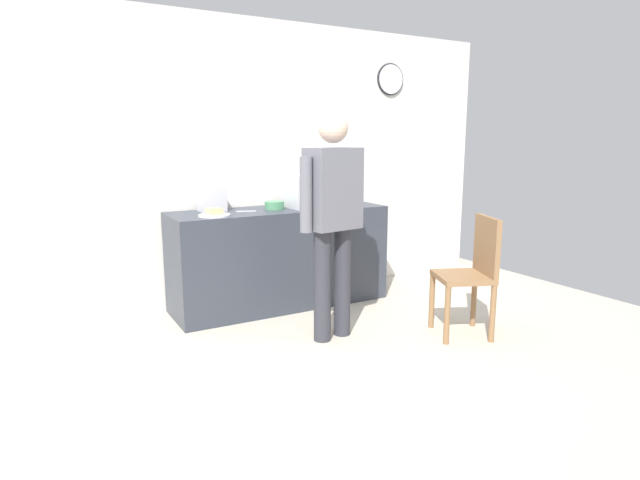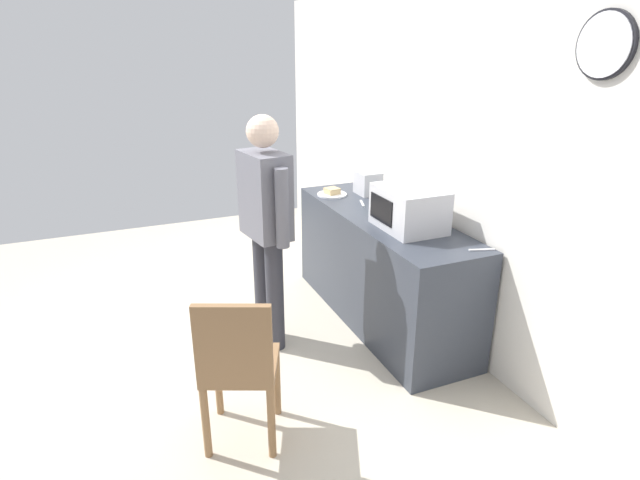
# 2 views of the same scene
# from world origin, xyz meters

# --- Properties ---
(ground_plane) EXTENTS (6.00, 6.00, 0.00)m
(ground_plane) POSITION_xyz_m (0.00, 0.00, 0.00)
(ground_plane) COLOR beige
(back_wall) EXTENTS (5.40, 0.13, 2.60)m
(back_wall) POSITION_xyz_m (0.01, 1.60, 1.30)
(back_wall) COLOR silver
(back_wall) RESTS_ON ground_plane
(kitchen_counter) EXTENTS (1.98, 0.62, 0.90)m
(kitchen_counter) POSITION_xyz_m (0.13, 1.22, 0.45)
(kitchen_counter) COLOR #333842
(kitchen_counter) RESTS_ON ground_plane
(microwave) EXTENTS (0.50, 0.39, 0.30)m
(microwave) POSITION_xyz_m (0.47, 1.22, 1.05)
(microwave) COLOR silver
(microwave) RESTS_ON kitchen_counter
(sandwich_plate) EXTENTS (0.26, 0.26, 0.07)m
(sandwich_plate) POSITION_xyz_m (-0.53, 1.07, 0.92)
(sandwich_plate) COLOR white
(sandwich_plate) RESTS_ON kitchen_counter
(salad_bowl) EXTENTS (0.18, 0.18, 0.07)m
(salad_bowl) POSITION_xyz_m (0.09, 1.24, 0.94)
(salad_bowl) COLOR #4C8E60
(salad_bowl) RESTS_ON kitchen_counter
(toaster) EXTENTS (0.22, 0.18, 0.20)m
(toaster) POSITION_xyz_m (-0.45, 1.38, 1.00)
(toaster) COLOR silver
(toaster) RESTS_ON kitchen_counter
(fork_utensil) EXTENTS (0.17, 0.07, 0.01)m
(fork_utensil) POSITION_xyz_m (-0.20, 1.20, 0.90)
(fork_utensil) COLOR silver
(fork_utensil) RESTS_ON kitchen_counter
(spoon_utensil) EXTENTS (0.07, 0.17, 0.01)m
(spoon_utensil) POSITION_xyz_m (1.02, 1.44, 0.90)
(spoon_utensil) COLOR silver
(spoon_utensil) RESTS_ON kitchen_counter
(person_standing) EXTENTS (0.58, 0.30, 1.71)m
(person_standing) POSITION_xyz_m (0.13, 0.27, 1.00)
(person_standing) COLOR #31313A
(person_standing) RESTS_ON ground_plane
(wooden_chair) EXTENTS (0.52, 0.52, 0.94)m
(wooden_chair) POSITION_xyz_m (1.11, -0.21, 0.52)
(wooden_chair) COLOR olive
(wooden_chair) RESTS_ON ground_plane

